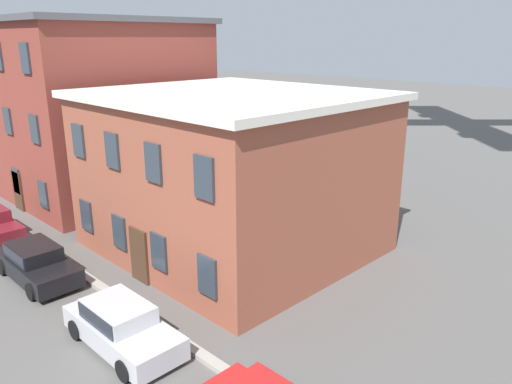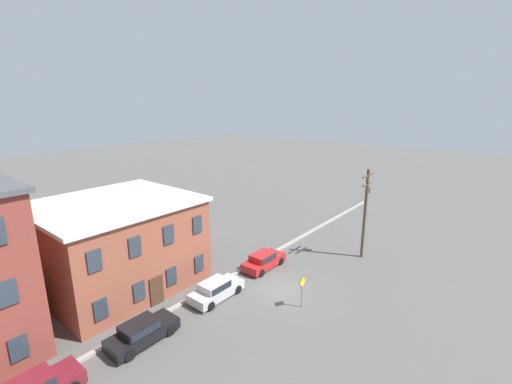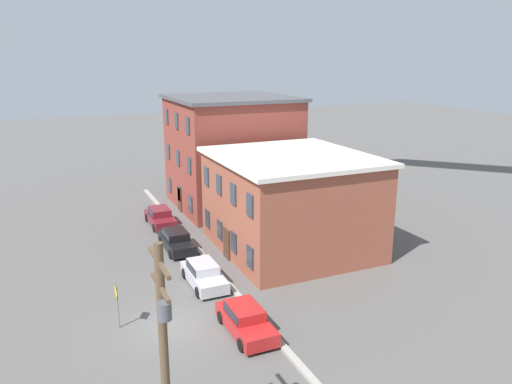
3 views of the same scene
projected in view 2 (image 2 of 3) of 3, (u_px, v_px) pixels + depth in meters
The scene contains 8 objects.
ground_plane at pixel (281, 290), 27.29m from camera, with size 200.00×200.00×0.00m, color #565451.
kerb_strip at pixel (239, 272), 30.02m from camera, with size 56.00×0.36×0.16m, color #9E998E.
apartment_midblock at pixel (117, 243), 27.50m from camera, with size 11.57×10.42×7.05m.
car_black at pixel (142, 331), 21.16m from camera, with size 4.40×1.92×1.43m.
car_silver at pixel (216, 289), 25.95m from camera, with size 4.40×1.92×1.43m.
car_red at pixel (264, 260), 30.73m from camera, with size 4.40×1.92×1.43m.
caution_sign at pixel (302, 286), 24.57m from camera, with size 0.93×0.08×2.51m.
utility_pole at pixel (365, 209), 31.95m from camera, with size 2.40×0.44×8.61m.
Camera 2 is at (-20.21, -13.85, 14.46)m, focal length 24.00 mm.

